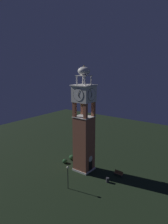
{
  "coord_description": "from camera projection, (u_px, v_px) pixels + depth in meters",
  "views": [
    {
      "loc": [
        -28.14,
        -20.89,
        18.75
      ],
      "look_at": [
        0.0,
        0.0,
        11.02
      ],
      "focal_mm": 32.81,
      "sensor_mm": 36.0,
      "label": 1
    }
  ],
  "objects": [
    {
      "name": "ground",
      "position": [
        84.0,
        169.0,
        38.26
      ],
      "size": [
        80.0,
        80.0,
        0.0
      ],
      "primitive_type": "plane",
      "color": "black"
    },
    {
      "name": "clock_tower",
      "position": [
        84.0,
        128.0,
        36.52
      ],
      "size": [
        3.52,
        3.52,
        19.04
      ],
      "color": "#93543D",
      "rests_on": "ground"
    },
    {
      "name": "park_bench",
      "position": [
        119.0,
        173.0,
        35.93
      ],
      "size": [
        0.51,
        1.62,
        0.95
      ],
      "color": "brown",
      "rests_on": "ground"
    },
    {
      "name": "lamp_post",
      "position": [
        68.0,
        173.0,
        31.73
      ],
      "size": [
        0.36,
        0.36,
        3.79
      ],
      "color": "black",
      "rests_on": "ground"
    },
    {
      "name": "trash_bin",
      "position": [
        108.0,
        180.0,
        33.96
      ],
      "size": [
        0.52,
        0.52,
        0.8
      ],
      "primitive_type": "cylinder",
      "color": "#2D2D33",
      "rests_on": "ground"
    },
    {
      "name": "shrub_near_entry",
      "position": [
        65.0,
        161.0,
        40.74
      ],
      "size": [
        0.96,
        0.96,
        0.83
      ],
      "primitive_type": "ellipsoid",
      "color": "#234C28",
      "rests_on": "ground"
    },
    {
      "name": "shrub_left_of_tower",
      "position": [
        72.0,
        157.0,
        42.27
      ],
      "size": [
        1.24,
        1.24,
        0.98
      ],
      "primitive_type": "ellipsoid",
      "color": "#234C28",
      "rests_on": "ground"
    }
  ]
}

